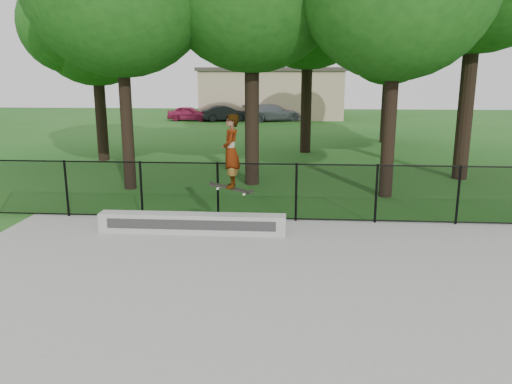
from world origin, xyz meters
TOP-DOWN VIEW (x-y plane):
  - ground at (0.00, 0.00)m, footprint 100.00×100.00m
  - concrete_slab at (0.00, 0.00)m, footprint 14.00×12.00m
  - grind_ledge at (-2.44, 4.70)m, footprint 4.41×0.40m
  - car_a at (-8.69, 34.54)m, footprint 3.58×1.67m
  - car_b at (-5.66, 34.41)m, footprint 3.67×2.25m
  - car_c at (-1.79, 34.82)m, footprint 4.77×3.40m
  - skater_airborne at (-1.49, 4.61)m, footprint 0.83×0.63m
  - chainlink_fence at (0.00, 5.90)m, footprint 16.06×0.06m
  - distant_building at (-2.00, 38.00)m, footprint 12.40×6.40m

SIDE VIEW (x-z plane):
  - ground at x=0.00m, z-range 0.00..0.00m
  - concrete_slab at x=0.00m, z-range 0.00..0.06m
  - grind_ledge at x=-2.44m, z-range 0.06..0.53m
  - car_a at x=-8.69m, z-range 0.00..1.19m
  - car_b at x=-5.66m, z-range 0.00..1.25m
  - car_c at x=-1.79m, z-range 0.00..1.38m
  - chainlink_fence at x=0.00m, z-range 0.06..1.56m
  - skater_airborne at x=-1.49m, z-range 1.08..2.92m
  - distant_building at x=-2.00m, z-range 0.01..4.31m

